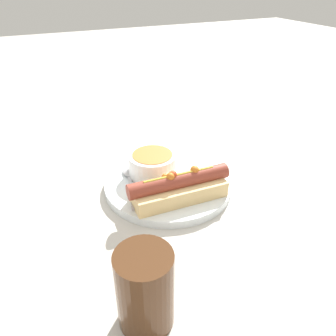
% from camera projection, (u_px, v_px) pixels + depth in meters
% --- Properties ---
extents(ground_plane, '(4.00, 4.00, 0.00)m').
position_uv_depth(ground_plane, '(168.00, 187.00, 0.67)').
color(ground_plane, '#BCB7AD').
extents(dinner_plate, '(0.26, 0.26, 0.02)m').
position_uv_depth(dinner_plate, '(168.00, 184.00, 0.67)').
color(dinner_plate, white).
rests_on(dinner_plate, ground_plane).
extents(hot_dog, '(0.19, 0.07, 0.06)m').
position_uv_depth(hot_dog, '(179.00, 187.00, 0.60)').
color(hot_dog, '#E5C17F').
rests_on(hot_dog, dinner_plate).
extents(soup_bowl, '(0.10, 0.10, 0.05)m').
position_uv_depth(soup_bowl, '(153.00, 164.00, 0.67)').
color(soup_bowl, white).
rests_on(soup_bowl, dinner_plate).
extents(spoon, '(0.05, 0.15, 0.01)m').
position_uv_depth(spoon, '(129.00, 176.00, 0.67)').
color(spoon, '#B7B7BC').
rests_on(spoon, dinner_plate).
extents(drinking_glass, '(0.07, 0.07, 0.11)m').
position_uv_depth(drinking_glass, '(145.00, 290.00, 0.39)').
color(drinking_glass, '#4C2D19').
rests_on(drinking_glass, ground_plane).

